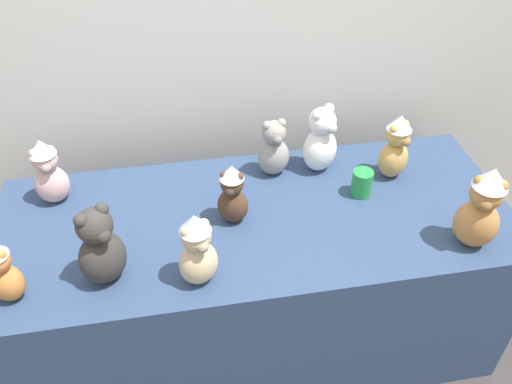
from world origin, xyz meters
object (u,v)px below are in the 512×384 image
Objects in this scene: party_cup_green at (362,183)px; teddy_bear_cocoa at (232,195)px; teddy_bear_snow at (321,141)px; teddy_bear_ginger at (2,272)px; teddy_bear_ash at (274,149)px; teddy_bear_charcoal at (100,248)px; teddy_bear_blush at (49,172)px; teddy_bear_caramel at (481,209)px; display_table at (256,281)px; teddy_bear_honey at (396,147)px; teddy_bear_sand at (197,250)px.

teddy_bear_cocoa is at bearing -173.25° from party_cup_green.
teddy_bear_snow is 1.20× the size of teddy_bear_ginger.
teddy_bear_snow is (0.19, -0.00, 0.02)m from teddy_bear_ash.
teddy_bear_charcoal reaches higher than teddy_bear_snow.
teddy_bear_ginger is at bearing 169.99° from teddy_bear_snow.
teddy_bear_snow is (1.06, 0.02, -0.00)m from teddy_bear_blush.
teddy_bear_caramel is 0.66m from teddy_bear_snow.
teddy_bear_caramel reaches higher than teddy_bear_charcoal.
teddy_bear_caramel reaches higher than party_cup_green.
teddy_bear_charcoal is (-0.85, -0.46, 0.01)m from teddy_bear_snow.
display_table is at bearing -121.69° from teddy_bear_ash.
party_cup_green is (0.52, 0.06, -0.07)m from teddy_bear_cocoa.
teddy_bear_honey reaches higher than party_cup_green.
teddy_bear_caramel reaches higher than teddy_bear_snow.
teddy_bear_honey is at bearing -13.91° from teddy_bear_blush.
teddy_bear_cocoa reaches higher than display_table.
teddy_bear_charcoal reaches higher than party_cup_green.
teddy_bear_caramel is at bearing -29.33° from teddy_bear_blush.
teddy_bear_caramel is 1.16× the size of teddy_bear_honey.
teddy_bear_honey is at bearing -52.26° from teddy_bear_snow.
teddy_bear_ginger is at bearing 168.58° from teddy_bear_honey.
teddy_bear_caramel is 1.09× the size of teddy_bear_charcoal.
teddy_bear_ginger is (-0.75, -0.24, -0.00)m from teddy_bear_cocoa.
teddy_bear_charcoal is 2.78× the size of party_cup_green.
teddy_bear_honey is 1.48m from teddy_bear_ginger.
teddy_bear_snow is 2.68× the size of party_cup_green.
teddy_bear_snow is at bearing 20.50° from teddy_bear_sand.
teddy_bear_sand is 0.95× the size of teddy_bear_charcoal.
teddy_bear_ash is 0.87m from teddy_bear_blush.
teddy_bear_ginger is 2.23× the size of party_cup_green.
teddy_bear_blush is at bearing 81.79° from teddy_bear_charcoal.
teddy_bear_caramel reaches higher than display_table.
teddy_bear_snow reaches higher than teddy_bear_cocoa.
teddy_bear_ginger is at bearing -159.56° from teddy_bear_ash.
teddy_bear_ash is 0.48m from teddy_bear_honey.
teddy_bear_caramel reaches higher than teddy_bear_blush.
teddy_bear_caramel is at bearing -23.05° from teddy_bear_sand.
teddy_bear_blush is 2.55× the size of party_cup_green.
display_table is 0.64m from teddy_bear_snow.
teddy_bear_charcoal is (-0.65, -0.46, 0.02)m from teddy_bear_ash.
display_table is at bearing -174.17° from teddy_bear_snow.
teddy_bear_honey is at bearing 31.01° from party_cup_green.
teddy_bear_caramel is at bearing -84.49° from teddy_bear_snow.
teddy_bear_ash is at bearing 71.72° from teddy_bear_cocoa.
teddy_bear_sand is (-0.23, -0.27, 0.51)m from display_table.
teddy_bear_honey is 1.02× the size of teddy_bear_blush.
display_table is at bearing -168.37° from teddy_bear_caramel.
display_table is 0.93m from teddy_bear_blush.
teddy_bear_charcoal is 0.30m from teddy_bear_ginger.
teddy_bear_snow is at bearing 39.09° from display_table.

